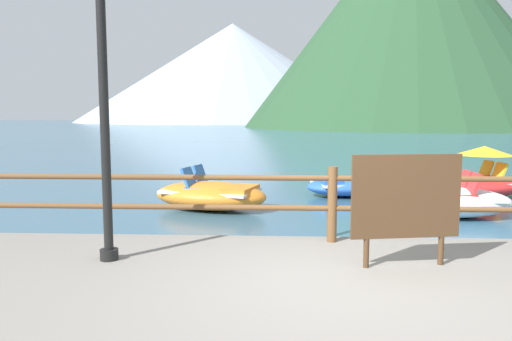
# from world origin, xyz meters

# --- Properties ---
(ground_plane) EXTENTS (200.00, 200.00, 0.00)m
(ground_plane) POSITION_xyz_m (0.00, 40.00, 0.00)
(ground_plane) COLOR #38607A
(dock_railing) EXTENTS (23.92, 0.12, 0.95)m
(dock_railing) POSITION_xyz_m (0.00, 1.55, 0.99)
(dock_railing) COLOR brown
(dock_railing) RESTS_ON promenade_dock
(lamp_post) EXTENTS (0.28, 0.28, 4.18)m
(lamp_post) POSITION_xyz_m (-2.54, 0.65, 2.91)
(lamp_post) COLOR black
(lamp_post) RESTS_ON promenade_dock
(sign_board) EXTENTS (1.17, 0.24, 1.19)m
(sign_board) POSITION_xyz_m (0.66, 0.57, 1.13)
(sign_board) COLOR beige
(sign_board) RESTS_ON promenade_dock
(pedal_boat_1) EXTENTS (2.35, 1.71, 1.23)m
(pedal_boat_1) POSITION_xyz_m (4.18, 7.56, 0.43)
(pedal_boat_1) COLOR red
(pedal_boat_1) RESTS_ON ground
(pedal_boat_2) EXTENTS (2.46, 1.86, 0.81)m
(pedal_boat_2) POSITION_xyz_m (1.06, 7.55, 0.25)
(pedal_boat_2) COLOR blue
(pedal_boat_2) RESTS_ON ground
(pedal_boat_5) EXTENTS (2.39, 1.26, 0.90)m
(pedal_boat_5) POSITION_xyz_m (2.64, 5.10, 0.31)
(pedal_boat_5) COLOR white
(pedal_boat_5) RESTS_ON ground
(pedal_boat_6) EXTENTS (2.72, 1.99, 0.90)m
(pedal_boat_6) POSITION_xyz_m (-2.10, 5.62, 0.31)
(pedal_boat_6) COLOR orange
(pedal_boat_6) RESTS_ON ground
(cliff_headland) EXTENTS (47.82, 47.82, 31.59)m
(cliff_headland) POSITION_xyz_m (16.56, 70.54, 14.82)
(cliff_headland) COLOR #284C2D
(cliff_headland) RESTS_ON ground
(distant_peak) EXTENTS (73.93, 73.93, 23.37)m
(distant_peak) POSITION_xyz_m (-12.02, 116.42, 11.68)
(distant_peak) COLOR #9EADBC
(distant_peak) RESTS_ON ground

